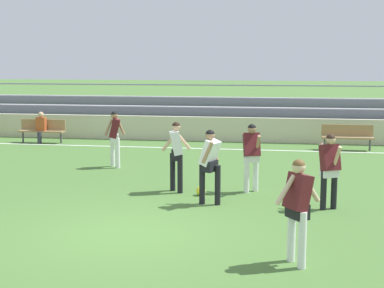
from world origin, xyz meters
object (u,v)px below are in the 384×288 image
Objects in this scene: spectator_seated at (41,125)px; player_white_dropping_back at (176,150)px; player_white_wide_right at (210,160)px; player_dark_pressing_high at (330,165)px; bench_near_bin at (42,129)px; player_dark_deep_cover at (252,152)px; player_dark_trailing_run at (298,202)px; bleacher_stand at (248,115)px; soccer_ball at (201,191)px; bench_far_right at (347,135)px; player_dark_challenging at (115,134)px.

player_white_dropping_back reaches higher than spectator_seated.
player_dark_pressing_high is at bearing -0.06° from player_white_wide_right.
bench_near_bin is 0.19m from spectator_seated.
player_white_wide_right reaches higher than bench_near_bin.
player_dark_trailing_run is at bearing -78.58° from player_dark_deep_cover.
bleacher_stand is 15.25m from player_dark_trailing_run.
soccer_ball is (0.64, -0.28, -0.92)m from player_white_dropping_back.
player_white_wide_right is at bearing -68.18° from soccer_ball.
spectator_seated is at bearing 140.92° from player_dark_pressing_high.
player_dark_deep_cover reaches higher than bench_near_bin.
bench_near_bin is (-11.51, 0.00, 0.00)m from bench_far_right.
player_dark_trailing_run reaches higher than player_dark_pressing_high.
bench_near_bin is at bearing 140.53° from player_dark_pressing_high.
player_dark_challenging is (4.29, -4.37, 0.30)m from spectator_seated.
player_white_dropping_back reaches higher than bench_far_right.
player_white_wide_right is 5.17m from player_dark_challenging.
player_dark_pressing_high is 7.12m from player_dark_challenging.
bleacher_stand is 11.92m from player_dark_pressing_high.
bench_near_bin is 1.07× the size of player_dark_challenging.
bench_far_right is 1.07× the size of player_white_wide_right.
player_dark_trailing_run is at bearing -55.08° from player_dark_challenging.
player_dark_deep_cover is at bearing 8.72° from player_white_dropping_back.
bench_far_right is 11.51m from spectator_seated.
bench_far_right is at bearing 80.28° from player_dark_trailing_run.
bench_near_bin is 15.23m from player_dark_trailing_run.
player_dark_pressing_high is at bearing 77.79° from player_dark_trailing_run.
bench_far_right is at bearing -40.85° from bleacher_stand.
bench_near_bin is (-7.76, -3.24, -0.33)m from bleacher_stand.
player_dark_deep_cover is (0.84, 1.36, -0.01)m from player_white_wide_right.
player_dark_challenging is (-2.40, 2.85, -0.02)m from player_white_dropping_back.
player_dark_pressing_high is at bearing -39.08° from spectator_seated.
bleacher_stand is at bearing 23.39° from spectator_seated.
soccer_ball is (-4.18, -7.62, -0.44)m from bench_far_right.
player_white_wide_right reaches higher than spectator_seated.
player_dark_challenging is (-3.37, 3.93, 0.01)m from player_white_wide_right.
bench_near_bin is at bearing 180.00° from bench_far_right.
player_white_dropping_back is 1.15m from soccer_ball.
player_dark_trailing_run is (5.18, -7.42, -0.00)m from player_dark_challenging.
bench_far_right is (3.75, -3.24, -0.33)m from bleacher_stand.
spectator_seated is at bearing 134.34° from soccer_ball.
player_white_dropping_back is at bearing -123.28° from bench_far_right.
player_dark_challenging is (-5.94, 3.93, 0.04)m from player_dark_pressing_high.
player_dark_challenging is (-7.22, -4.49, 0.46)m from bench_far_right.
player_dark_trailing_run is (-2.04, -11.91, 0.46)m from bench_far_right.
player_dark_challenging is 7.66× the size of soccer_ball.
player_white_dropping_back is (-1.07, -10.58, 0.15)m from bleacher_stand.
bench_near_bin is 13.26m from player_dark_pressing_high.
bleacher_stand reaches higher than player_dark_challenging.
player_dark_pressing_high is at bearing -15.50° from soccer_ball.
spectator_seated reaches higher than bench_far_right.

